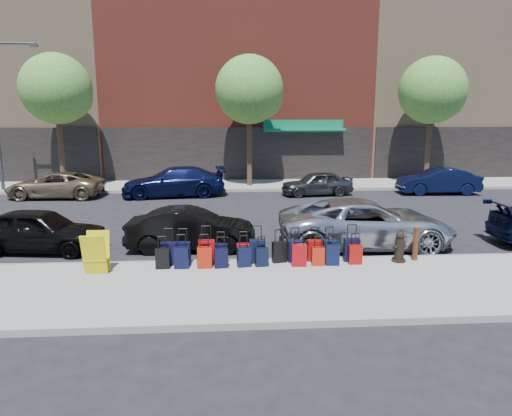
{
  "coord_description": "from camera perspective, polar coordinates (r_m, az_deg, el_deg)",
  "views": [
    {
      "loc": [
        -0.89,
        -16.65,
        4.05
      ],
      "look_at": [
        0.13,
        -1.5,
        1.0
      ],
      "focal_mm": 32.0,
      "sensor_mm": 36.0,
      "label": 1
    }
  ],
  "objects": [
    {
      "name": "suitcase_back_0",
      "position": [
        12.2,
        -11.61,
        -6.19
      ],
      "size": [
        0.37,
        0.22,
        0.85
      ],
      "rotation": [
        0.0,
        0.0,
        0.04
      ],
      "color": "black",
      "rests_on": "sidewalk_near"
    },
    {
      "name": "suitcase_front_0",
      "position": [
        12.45,
        -10.87,
        -5.6
      ],
      "size": [
        0.42,
        0.24,
        0.99
      ],
      "rotation": [
        0.0,
        0.0,
        -0.02
      ],
      "color": "black",
      "rests_on": "sidewalk_near"
    },
    {
      "name": "suitcase_front_6",
      "position": [
        12.46,
        2.93,
        -5.51
      ],
      "size": [
        0.41,
        0.27,
        0.91
      ],
      "rotation": [
        0.0,
        0.0,
        0.19
      ],
      "color": "black",
      "rests_on": "sidewalk_near"
    },
    {
      "name": "suitcase_back_10",
      "position": [
        12.6,
        12.29,
        -5.68
      ],
      "size": [
        0.36,
        0.22,
        0.84
      ],
      "rotation": [
        0.0,
        0.0,
        -0.03
      ],
      "color": "#910C09",
      "rests_on": "sidewalk_near"
    },
    {
      "name": "bollard",
      "position": [
        13.32,
        19.33,
        -4.18
      ],
      "size": [
        0.17,
        0.17,
        0.93
      ],
      "color": "#38190C",
      "rests_on": "sidewalk_near"
    },
    {
      "name": "car_far_2",
      "position": [
        24.0,
        7.61,
        3.07
      ],
      "size": [
        3.86,
        1.96,
        1.26
      ],
      "primitive_type": "imported",
      "rotation": [
        0.0,
        0.0,
        -1.44
      ],
      "color": "#353537",
      "rests_on": "ground"
    },
    {
      "name": "tree_right",
      "position": [
        28.82,
        21.43,
        13.32
      ],
      "size": [
        3.8,
        3.8,
        7.27
      ],
      "color": "black",
      "rests_on": "sidewalk_far"
    },
    {
      "name": "display_rack",
      "position": [
        12.24,
        -19.35,
        -5.36
      ],
      "size": [
        0.58,
        0.64,
        1.04
      ],
      "rotation": [
        0.0,
        0.0,
        -0.01
      ],
      "color": "#CBC10B",
      "rests_on": "sidewalk_near"
    },
    {
      "name": "suitcase_front_3",
      "position": [
        12.39,
        -4.41,
        -5.69
      ],
      "size": [
        0.39,
        0.25,
        0.87
      ],
      "rotation": [
        0.0,
        0.0,
        -0.16
      ],
      "color": "black",
      "rests_on": "sidewalk_near"
    },
    {
      "name": "car_far_0",
      "position": [
        25.16,
        -23.81,
        2.64
      ],
      "size": [
        4.79,
        2.36,
        1.31
      ],
      "primitive_type": "imported",
      "rotation": [
        0.0,
        0.0,
        -1.61
      ],
      "color": "#937B5A",
      "rests_on": "ground"
    },
    {
      "name": "suitcase_back_2",
      "position": [
        12.07,
        -6.46,
        -6.16
      ],
      "size": [
        0.39,
        0.25,
        0.9
      ],
      "rotation": [
        0.0,
        0.0,
        0.08
      ],
      "color": "#A61C0A",
      "rests_on": "sidewalk_near"
    },
    {
      "name": "suitcase_back_3",
      "position": [
        12.05,
        -4.4,
        -6.26
      ],
      "size": [
        0.37,
        0.24,
        0.82
      ],
      "rotation": [
        0.0,
        0.0,
        0.14
      ],
      "color": "black",
      "rests_on": "sidewalk_near"
    },
    {
      "name": "car_near_0",
      "position": [
        15.31,
        -25.47,
        -2.52
      ],
      "size": [
        4.09,
        2.06,
        1.34
      ],
      "primitive_type": "imported",
      "rotation": [
        0.0,
        0.0,
        1.44
      ],
      "color": "black",
      "rests_on": "ground"
    },
    {
      "name": "suitcase_back_1",
      "position": [
        12.13,
        -9.3,
        -6.15
      ],
      "size": [
        0.38,
        0.23,
        0.9
      ],
      "rotation": [
        0.0,
        0.0,
        -0.02
      ],
      "color": "black",
      "rests_on": "sidewalk_near"
    },
    {
      "name": "suitcase_front_8",
      "position": [
        12.66,
        7.33,
        -5.27
      ],
      "size": [
        0.39,
        0.22,
        0.94
      ],
      "rotation": [
        0.0,
        0.0,
        0.01
      ],
      "color": "#9B0A0A",
      "rests_on": "sidewalk_near"
    },
    {
      "name": "suitcase_front_4",
      "position": [
        12.42,
        -1.6,
        -5.64
      ],
      "size": [
        0.36,
        0.21,
        0.86
      ],
      "rotation": [
        0.0,
        0.0,
        -0.03
      ],
      "color": "maroon",
      "rests_on": "sidewalk_near"
    },
    {
      "name": "suitcase_back_7",
      "position": [
        12.2,
        5.4,
        -5.89
      ],
      "size": [
        0.4,
        0.24,
        0.94
      ],
      "rotation": [
        0.0,
        0.0,
        -0.04
      ],
      "color": "#94090D",
      "rests_on": "sidewalk_near"
    },
    {
      "name": "suitcase_front_7",
      "position": [
        12.52,
        4.9,
        -5.39
      ],
      "size": [
        0.43,
        0.28,
        0.95
      ],
      "rotation": [
        0.0,
        0.0,
        0.18
      ],
      "color": "black",
      "rests_on": "sidewalk_near"
    },
    {
      "name": "tree_center",
      "position": [
        26.23,
        -0.52,
        14.35
      ],
      "size": [
        3.8,
        3.8,
        7.27
      ],
      "color": "black",
      "rests_on": "sidewalk_far"
    },
    {
      "name": "car_near_2",
      "position": [
        14.74,
        13.55,
        -1.87
      ],
      "size": [
        5.48,
        2.61,
        1.51
      ],
      "primitive_type": "imported",
      "rotation": [
        0.0,
        0.0,
        1.55
      ],
      "color": "silver",
      "rests_on": "ground"
    },
    {
      "name": "sidewalk_near",
      "position": [
        10.94,
        1.09,
        -9.95
      ],
      "size": [
        60.0,
        4.0,
        0.15
      ],
      "primitive_type": "cube",
      "color": "gray",
      "rests_on": "ground"
    },
    {
      "name": "suitcase_back_8",
      "position": [
        12.3,
        7.76,
        -6.0
      ],
      "size": [
        0.34,
        0.21,
        0.8
      ],
      "rotation": [
        0.0,
        0.0,
        -0.05
      ],
      "color": "#A91E0A",
      "rests_on": "sidewalk_near"
    },
    {
      "name": "suitcase_back_9",
      "position": [
        12.39,
        9.52,
        -5.81
      ],
      "size": [
        0.39,
        0.25,
        0.88
      ],
      "rotation": [
        0.0,
        0.0,
        -0.11
      ],
      "color": "black",
      "rests_on": "sidewalk_near"
    },
    {
      "name": "suitcase_front_10",
      "position": [
        12.81,
        11.86,
        -5.11
      ],
      "size": [
        0.44,
        0.26,
        1.03
      ],
      "rotation": [
        0.0,
        0.0,
        -0.05
      ],
      "color": "black",
      "rests_on": "sidewalk_near"
    },
    {
      "name": "suitcase_front_5",
      "position": [
        12.4,
        0.16,
        -5.4
      ],
      "size": [
        0.44,
        0.26,
        1.03
      ],
      "rotation": [
        0.0,
        0.0,
        0.07
      ],
      "color": "black",
      "rests_on": "sidewalk_near"
    },
    {
      "name": "building_right",
      "position": [
        38.85,
        23.11,
        17.8
      ],
      "size": [
        15.0,
        12.12,
        18.0
      ],
      "color": "#907658",
      "rests_on": "ground"
    },
    {
      "name": "car_near_1",
      "position": [
        14.18,
        -8.07,
        -2.64
      ],
      "size": [
        3.97,
        1.53,
        1.29
      ],
      "primitive_type": "imported",
      "rotation": [
        0.0,
        0.0,
        1.53
      ],
      "color": "black",
      "rests_on": "ground"
    },
    {
      "name": "suitcase_back_5",
      "position": [
        12.14,
        0.72,
        -6.14
      ],
      "size": [
        0.36,
        0.24,
        0.8
      ],
      "rotation": [
        0.0,
        0.0,
        0.16
      ],
      "color": "black",
      "rests_on": "sidewalk_near"
    },
    {
      "name": "curb_near",
      "position": [
        12.83,
        0.31,
        -6.68
      ],
      "size": [
        60.0,
        0.08,
        0.15
      ],
      "primitive_type": "cube",
      "color": "gray",
      "rests_on": "ground"
    },
    {
      "name": "building_left",
      "position": [
        37.99,
        -28.47,
        15.99
      ],
      "size": [
        15.0,
        12.12,
        16.0
      ],
      "color": "#907658",
      "rests_on": "ground"
    },
    {
      "name": "suitcase_front_1",
      "position": [
        12.47,
        -9.1,
        -5.55
      ],
      "size": [
        0.4,
        0.23,
        0.96
      ],
      "rotation": [
        0.0,
        0.0,
        -0.03
      ],
      "color": "black",
      "rests_on": "sidewalk_near"
    },
    {
      "name": "tree_left",
      "position": [
        27.68,
        -23.42,
        13.28
      ],
      "size": [
        3.8,
        3.8,
        7.27
      ],
      "color": "black",
      "rests_on": "sidewalk_far"
    },
    {
      "name": "car_far_3",
      "position": [
        26.05,
        21.82,
        3.14
      ],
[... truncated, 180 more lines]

